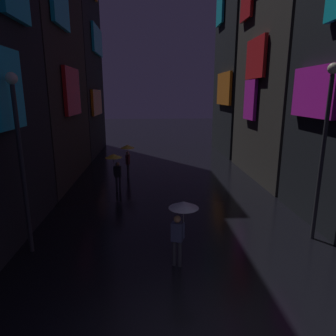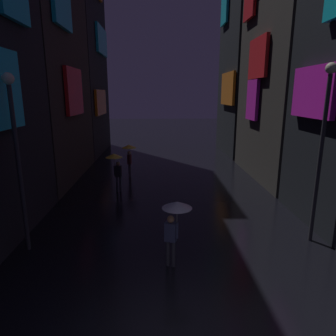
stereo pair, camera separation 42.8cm
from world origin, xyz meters
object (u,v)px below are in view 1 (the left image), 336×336
Objects in this scene: streetlamp_left_near at (20,146)px; pedestrian_near_crossing_yellow at (115,162)px; pedestrian_foreground_right_yellow at (128,152)px; pedestrian_far_right_clear at (181,216)px; streetlamp_right_near at (325,136)px.

pedestrian_near_crossing_yellow is at bearing 70.39° from streetlamp_left_near.
pedestrian_foreground_right_yellow and pedestrian_far_right_clear have the same top height.
pedestrian_foreground_right_yellow is 9.68m from streetlamp_left_near.
pedestrian_near_crossing_yellow is 2.96m from pedestrian_foreground_right_yellow.
pedestrian_near_crossing_yellow is 1.00× the size of pedestrian_foreground_right_yellow.
pedestrian_near_crossing_yellow is at bearing 110.50° from pedestrian_far_right_clear.
pedestrian_far_right_clear is 0.34× the size of streetlamp_right_near.
pedestrian_far_right_clear is 0.36× the size of streetlamp_left_near.
streetlamp_left_near is at bearing -109.61° from pedestrian_near_crossing_yellow.
pedestrian_foreground_right_yellow is at bearing 102.51° from pedestrian_far_right_clear.
pedestrian_foreground_right_yellow is 1.00× the size of pedestrian_far_right_clear.
pedestrian_near_crossing_yellow is 0.36× the size of streetlamp_left_near.
pedestrian_far_right_clear is at bearing -77.49° from pedestrian_foreground_right_yellow.
pedestrian_foreground_right_yellow is 11.65m from streetlamp_right_near.
streetlamp_left_near is at bearing -178.28° from streetlamp_right_near.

